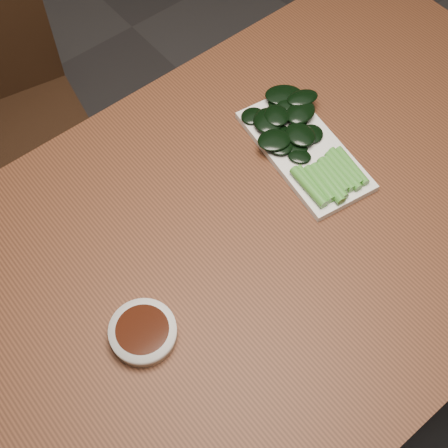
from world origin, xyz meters
TOP-DOWN VIEW (x-y plane):
  - ground at (0.00, 0.00)m, footprint 6.00×6.00m
  - table at (0.00, 0.00)m, footprint 1.40×0.80m
  - chair_far at (-0.16, 0.77)m, footprint 0.46×0.46m
  - sauce_bowl at (-0.26, -0.03)m, footprint 0.10×0.10m
  - serving_plate at (0.18, 0.07)m, footprint 0.17×0.29m
  - gai_lan at (0.18, 0.09)m, footprint 0.18×0.29m

SIDE VIEW (x-z plane):
  - ground at x=0.00m, z-range 0.00..0.00m
  - chair_far at x=-0.16m, z-range 0.04..0.93m
  - table at x=0.00m, z-range 0.30..1.05m
  - serving_plate at x=0.18m, z-range 0.75..0.76m
  - sauce_bowl at x=-0.26m, z-range 0.75..0.78m
  - gai_lan at x=0.18m, z-range 0.76..0.79m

